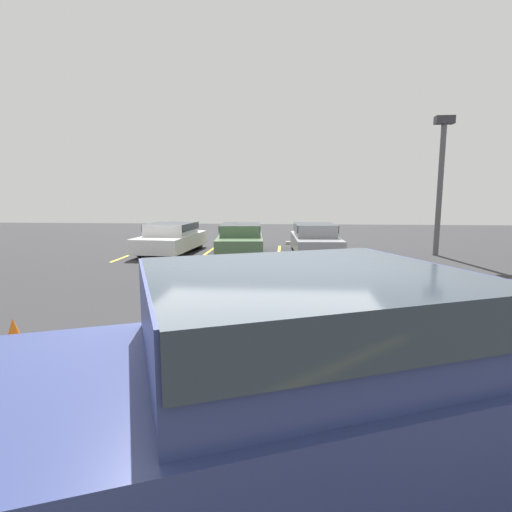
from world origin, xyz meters
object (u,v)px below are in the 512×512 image
object	(u,v)px
pickup_truck	(343,385)
parked_sedan_b	(241,238)
light_post	(441,174)
wheel_stop_curb	(306,243)
parked_sedan_c	(315,238)
traffic_cone	(15,340)
parked_sedan_a	(172,237)

from	to	relation	value
pickup_truck	parked_sedan_b	bearing A→B (deg)	77.62
pickup_truck	light_post	xyz separation A→B (m)	(5.53, 13.44, 2.30)
light_post	wheel_stop_curb	bearing A→B (deg)	147.29
parked_sedan_b	wheel_stop_curb	distance (m)	4.53
wheel_stop_curb	parked_sedan_c	bearing A→B (deg)	-86.59
parked_sedan_b	traffic_cone	bearing A→B (deg)	-15.58
parked_sedan_b	parked_sedan_c	size ratio (longest dim) A/B	1.06
wheel_stop_curb	parked_sedan_b	bearing A→B (deg)	-128.77
parked_sedan_b	traffic_cone	xyz separation A→B (m)	(-2.07, -10.81, -0.37)
parked_sedan_a	parked_sedan_b	xyz separation A→B (m)	(2.92, -0.16, -0.01)
parked_sedan_a	light_post	world-z (taller)	light_post
pickup_truck	parked_sedan_c	xyz separation A→B (m)	(0.70, 13.36, -0.26)
parked_sedan_c	traffic_cone	world-z (taller)	parked_sedan_c
pickup_truck	parked_sedan_c	bearing A→B (deg)	64.65
light_post	wheel_stop_curb	xyz separation A→B (m)	(-5.03, 3.23, -3.15)
traffic_cone	parked_sedan_b	bearing A→B (deg)	79.17
parked_sedan_a	traffic_cone	bearing A→B (deg)	8.32
light_post	wheel_stop_curb	distance (m)	6.76
parked_sedan_a	parked_sedan_b	distance (m)	2.92
parked_sedan_c	wheel_stop_curb	distance (m)	3.37
traffic_cone	pickup_truck	bearing A→B (deg)	-28.21
parked_sedan_c	wheel_stop_curb	world-z (taller)	parked_sedan_c
parked_sedan_a	pickup_truck	bearing A→B (deg)	25.33
parked_sedan_c	light_post	world-z (taller)	light_post
parked_sedan_a	parked_sedan_c	world-z (taller)	same
pickup_truck	wheel_stop_curb	xyz separation A→B (m)	(0.50, 16.67, -0.85)
light_post	traffic_cone	world-z (taller)	light_post
parked_sedan_c	light_post	size ratio (longest dim) A/B	0.85
parked_sedan_a	wheel_stop_curb	distance (m)	6.66
pickup_truck	parked_sedan_c	size ratio (longest dim) A/B	1.43
parked_sedan_a	traffic_cone	world-z (taller)	parked_sedan_a
pickup_truck	light_post	size ratio (longest dim) A/B	1.21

